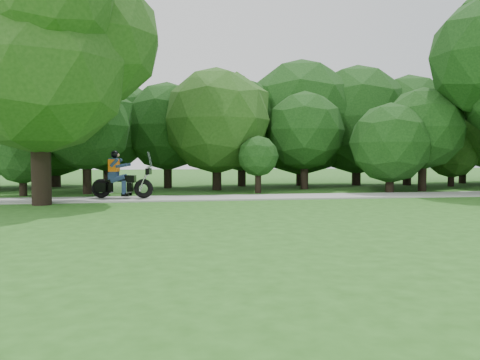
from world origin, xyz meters
name	(u,v)px	position (x,y,z in m)	size (l,w,h in m)	color
ground	(403,224)	(0.00, 0.00, 0.00)	(100.00, 100.00, 0.00)	#265718
walkway	(308,196)	(0.00, 8.00, 0.03)	(60.00, 2.20, 0.06)	gray
tree_line	(283,123)	(0.63, 14.82, 3.65)	(39.77, 12.44, 7.71)	black
big_tree_west	(40,46)	(-10.54, 6.85, 5.76)	(8.64, 6.56, 9.96)	black
touring_motorcycle	(118,181)	(-7.95, 8.14, 0.76)	(2.52, 1.13, 1.93)	black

